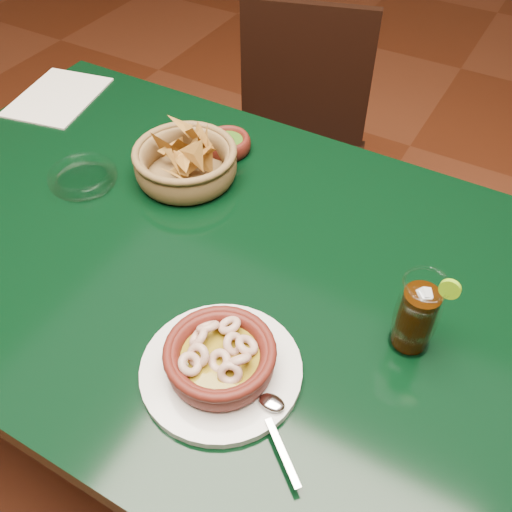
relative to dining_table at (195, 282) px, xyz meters
The scene contains 9 objects.
ground 0.65m from the dining_table, ahead, with size 7.00×7.00×0.00m, color #471C0C.
dining_table is the anchor object (origin of this frame).
dining_chair 0.74m from the dining_table, 101.33° to the left, with size 0.48×0.48×0.83m.
shrimp_plate 0.29m from the dining_table, 46.03° to the right, with size 0.28×0.22×0.07m.
chip_basket 0.23m from the dining_table, 125.97° to the left, with size 0.23×0.23×0.13m.
guacamole_ramekin 0.30m from the dining_table, 108.11° to the left, with size 0.11×0.11×0.04m.
cola_drink 0.42m from the dining_table, ahead, with size 0.13×0.13×0.15m.
glass_ashtray 0.29m from the dining_table, behind, with size 0.14×0.14×0.03m.
paper_menu 0.59m from the dining_table, 155.45° to the left, with size 0.21×0.25×0.00m.
Camera 1 is at (0.44, -0.54, 1.43)m, focal length 40.00 mm.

